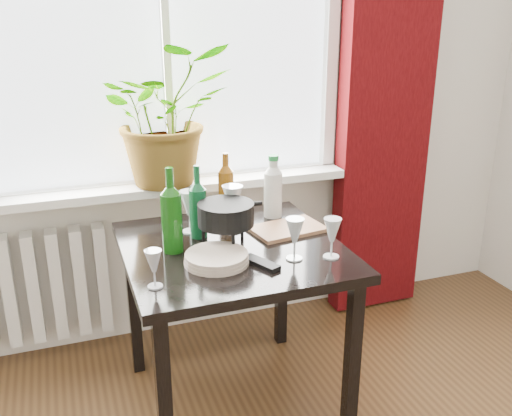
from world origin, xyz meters
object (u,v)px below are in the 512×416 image
object	(u,v)px
wineglass_front_right	(295,239)
wineglass_back_center	(233,208)
cleaning_bottle	(273,186)
fondue_pot	(226,224)
potted_plant	(166,115)
plate_stack	(217,258)
cutting_board	(287,229)
wineglass_back_left	(190,211)
wineglass_far_right	(332,238)
wine_bottle_right	(198,202)
bottle_amber	(226,183)
radiator	(21,290)
wineglass_front_left	(154,269)
table	(233,267)
tv_remote	(261,263)
wine_bottle_left	(171,209)

from	to	relation	value
wineglass_front_right	wineglass_back_center	size ratio (longest dim) A/B	0.81
cleaning_bottle	fondue_pot	size ratio (longest dim) A/B	1.12
potted_plant	cleaning_bottle	xyz separation A→B (m)	(0.40, -0.33, -0.29)
wineglass_back_center	plate_stack	bearing A→B (deg)	-118.32
fondue_pot	cutting_board	xyz separation A→B (m)	(0.29, 0.05, -0.08)
cleaning_bottle	wineglass_back_left	xyz separation A→B (m)	(-0.40, -0.06, -0.05)
wineglass_far_right	wineglass_back_center	bearing A→B (deg)	125.54
fondue_pot	cleaning_bottle	bearing A→B (deg)	61.99
potted_plant	wine_bottle_right	size ratio (longest dim) A/B	2.13
wine_bottle_right	bottle_amber	size ratio (longest dim) A/B	1.05
wineglass_back_left	cutting_board	xyz separation A→B (m)	(0.39, -0.12, -0.09)
radiator	wineglass_back_center	world-z (taller)	wineglass_back_center
wineglass_front_left	fondue_pot	distance (m)	0.43
wineglass_back_left	wineglass_back_center	bearing A→B (deg)	-16.38
table	potted_plant	distance (m)	0.80
bottle_amber	wineglass_front_right	size ratio (longest dim) A/B	1.75
potted_plant	wine_bottle_right	bearing A→B (deg)	-86.65
wineglass_front_right	wineglass_back_left	size ratio (longest dim) A/B	0.90
wineglass_far_right	plate_stack	bearing A→B (deg)	167.16
radiator	tv_remote	xyz separation A→B (m)	(0.90, -0.84, 0.37)
potted_plant	wineglass_front_right	bearing A→B (deg)	-68.50
wine_bottle_right	bottle_amber	world-z (taller)	wine_bottle_right
bottle_amber	plate_stack	xyz separation A→B (m)	(-0.19, -0.50, -0.13)
table	cleaning_bottle	xyz separation A→B (m)	(0.27, 0.26, 0.24)
radiator	fondue_pot	xyz separation A→B (m)	(0.83, -0.60, 0.45)
wineglass_far_right	wineglass_back_left	world-z (taller)	wineglass_back_left
table	wine_bottle_left	bearing A→B (deg)	172.08
table	wineglass_far_right	distance (m)	0.43
wine_bottle_left	table	bearing A→B (deg)	-7.92
wineglass_back_center	wineglass_back_left	world-z (taller)	wineglass_back_center
cleaning_bottle	wineglass_far_right	distance (m)	0.50
wineglass_back_left	cutting_board	bearing A→B (deg)	-17.52
tv_remote	potted_plant	bearing A→B (deg)	77.45
plate_stack	fondue_pot	size ratio (longest dim) A/B	0.95
wine_bottle_left	wineglass_far_right	xyz separation A→B (m)	(0.55, -0.26, -0.09)
radiator	tv_remote	world-z (taller)	tv_remote
radiator	fondue_pot	distance (m)	1.12
wine_bottle_right	wineglass_front_right	distance (m)	0.45
cleaning_bottle	tv_remote	distance (m)	0.54
wine_bottle_right	wineglass_far_right	bearing A→B (deg)	-41.24
table	fondue_pot	bearing A→B (deg)	122.23
wineglass_front_left	potted_plant	bearing A→B (deg)	75.02
wineglass_front_right	wineglass_back_left	distance (m)	0.50
radiator	cutting_board	xyz separation A→B (m)	(1.12, -0.55, 0.37)
wineglass_front_right	fondue_pot	size ratio (longest dim) A/B	0.65
radiator	cleaning_bottle	xyz separation A→B (m)	(1.12, -0.37, 0.50)
wineglass_far_right	fondue_pot	distance (m)	0.42
table	wine_bottle_right	distance (m)	0.30
potted_plant	wineglass_back_left	size ratio (longest dim) A/B	3.49
wineglass_back_center	cutting_board	size ratio (longest dim) A/B	0.69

